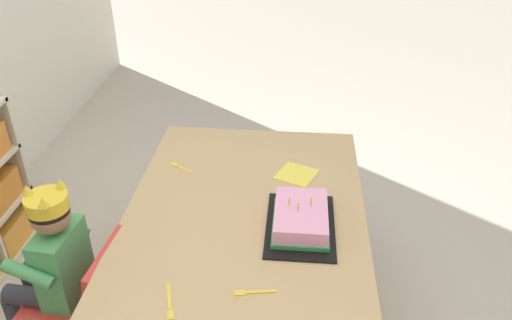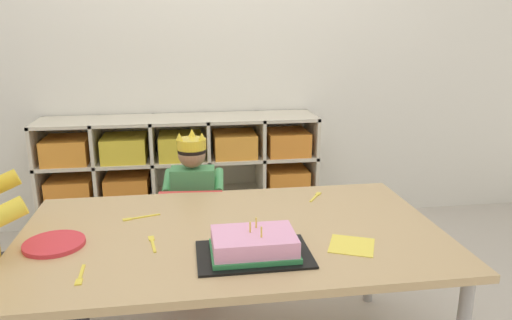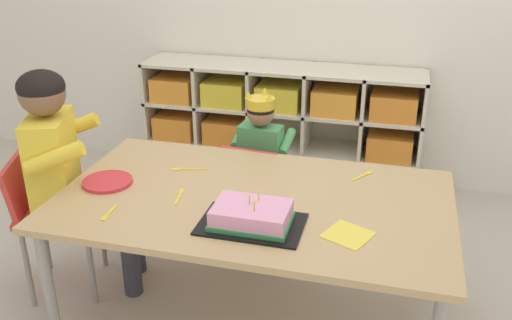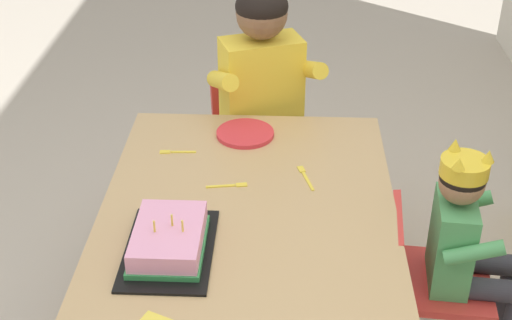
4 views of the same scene
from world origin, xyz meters
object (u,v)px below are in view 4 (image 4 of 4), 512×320
Objects in this scene: birthday_cake_on_tray at (169,241)px; classroom_chair_blue at (427,278)px; activity_table at (245,254)px; classroom_chair_adult_side at (258,134)px; paper_plate_stack at (245,133)px; fork_scattered_mid_table at (305,176)px; fork_by_napkin at (230,186)px; child_with_crown at (467,241)px; fork_near_child_seat at (175,152)px; adult_helper_seated at (266,95)px.

classroom_chair_blue is at bearing 103.45° from birthday_cake_on_tray.
activity_table is 0.95m from classroom_chair_adult_side.
fork_scattered_mid_table is (0.27, 0.21, -0.01)m from paper_plate_stack.
activity_table is 2.36× the size of classroom_chair_adult_side.
fork_by_napkin is (0.66, -0.06, 0.18)m from classroom_chair_adult_side.
fork_scattered_mid_table is (0.59, 0.18, 0.18)m from classroom_chair_adult_side.
birthday_cake_on_tray reaches higher than paper_plate_stack.
classroom_chair_blue is 4.50× the size of fork_by_napkin.
classroom_chair_adult_side reaches higher than classroom_chair_blue.
classroom_chair_adult_side is 1.75× the size of birthday_cake_on_tray.
child_with_crown is 1.00m from fork_near_child_seat.
activity_table is 0.62m from paper_plate_stack.
child_with_crown is 1.29× the size of classroom_chair_adult_side.
fork_scattered_mid_table is at bearing -93.24° from classroom_chair_adult_side.
classroom_chair_blue is 0.92m from adult_helper_seated.
classroom_chair_adult_side reaches higher than fork_by_napkin.
child_with_crown is at bearing 100.74° from activity_table.
birthday_cake_on_tray is at bearing 108.60° from classroom_chair_blue.
paper_plate_stack is (-0.49, -0.69, 0.08)m from child_with_crown.
child_with_crown is 6.71× the size of fork_near_child_seat.
fork_by_napkin is at bearing 81.58° from classroom_chair_blue.
adult_helper_seated is 7.88× the size of fork_by_napkin.
classroom_chair_adult_side is at bearing 44.28° from child_with_crown.
activity_table is 0.84m from adult_helper_seated.
fork_scattered_mid_table is at bearing -19.84° from fork_near_child_seat.
fork_scattered_mid_table is at bearing -174.25° from fork_by_napkin.
adult_helper_seated is 0.47m from fork_near_child_seat.
classroom_chair_blue is at bearing -75.25° from classroom_chair_adult_side.
classroom_chair_blue is 0.99m from classroom_chair_adult_side.
fork_scattered_mid_table reaches higher than activity_table.
activity_table is 1.48× the size of adult_helper_seated.
fork_scattered_mid_table is (-0.22, -0.48, 0.07)m from child_with_crown.
classroom_chair_blue is 4.76× the size of fork_near_child_seat.
classroom_chair_adult_side is 4.94× the size of fork_by_napkin.
paper_plate_stack is at bearing 56.08° from classroom_chair_blue.
fork_by_napkin is (-0.15, -0.62, 0.23)m from classroom_chair_blue.
child_with_crown is at bearing -23.94° from fork_near_child_seat.
fork_by_napkin is at bearing 156.91° from birthday_cake_on_tray.
birthday_cake_on_tray is at bearing 106.57° from child_with_crown.
fork_by_napkin is (0.06, -0.24, 0.00)m from fork_scattered_mid_table.
adult_helper_seated reaches higher than classroom_chair_adult_side.
adult_helper_seated is (-0.71, -0.53, 0.28)m from classroom_chair_blue.
classroom_chair_adult_side is at bearing 40.03° from classroom_chair_blue.
birthday_cake_on_tray is (0.18, -0.87, 0.10)m from child_with_crown.
child_with_crown reaches higher than activity_table.
adult_helper_seated is 0.24m from paper_plate_stack.
fork_by_napkin is (-0.28, -0.07, 0.05)m from activity_table.
classroom_chair_adult_side is 0.64m from fork_scattered_mid_table.
fork_scattered_mid_table is at bearing -93.93° from adult_helper_seated.
fork_near_child_seat is 0.28m from fork_by_napkin.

